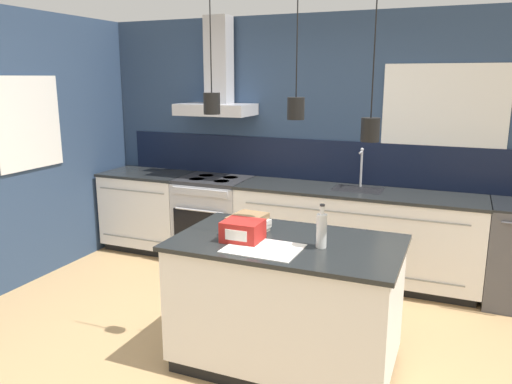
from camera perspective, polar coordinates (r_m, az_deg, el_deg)
ground_plane at (r=3.88m, az=-2.53°, el=-17.63°), size 16.00×16.00×0.00m
wall_back at (r=5.27m, az=5.96°, el=6.17°), size 5.60×2.18×2.60m
wall_left at (r=5.40m, az=-23.42°, el=4.79°), size 0.08×3.80×2.60m
counter_run_left at (r=5.95m, az=-12.12°, el=-2.04°), size 0.98×0.64×0.91m
counter_run_sink at (r=5.03m, az=11.21°, el=-4.78°), size 2.37×0.64×1.30m
oven_range at (r=5.52m, az=-4.80°, el=-3.04°), size 0.74×0.66×0.91m
kitchen_island at (r=3.52m, az=3.48°, el=-12.52°), size 1.52×0.91×0.91m
bottle_on_island at (r=3.21m, az=7.50°, el=-4.30°), size 0.07×0.07×0.29m
book_stack at (r=3.49m, az=-0.96°, el=-3.74°), size 0.28×0.34×0.13m
red_supply_box at (r=3.32m, az=-1.53°, el=-4.46°), size 0.25×0.22×0.14m
paper_pile at (r=3.19m, az=0.82°, el=-6.46°), size 0.48×0.37×0.01m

